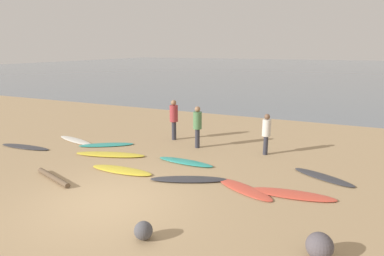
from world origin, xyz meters
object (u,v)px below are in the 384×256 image
Objects in this scene: person_0 at (197,124)px; beach_rock_far at (320,246)px; beach_rock_near at (143,231)px; surfboard_9 at (323,177)px; surfboard_5 at (185,162)px; person_2 at (174,116)px; driftwood_log at (53,177)px; surfboard_3 at (110,154)px; surfboard_0 at (25,147)px; surfboard_1 at (76,140)px; surfboard_4 at (121,170)px; surfboard_6 at (189,179)px; surfboard_8 at (292,194)px; surfboard_7 at (244,189)px; person_1 at (266,131)px; surfboard_2 at (107,145)px.

person_0 is 3.26× the size of beach_rock_far.
beach_rock_far is at bearing 13.66° from beach_rock_near.
person_0 is 7.49m from beach_rock_far.
surfboard_5 is at bearing -146.78° from surfboard_9.
person_2 reaches higher than driftwood_log.
surfboard_3 is at bearing -168.51° from surfboard_5.
surfboard_1 is at bearing 48.60° from surfboard_0.
surfboard_4 is at bearing -56.47° from surfboard_3.
surfboard_3 and surfboard_6 have the same top height.
surfboard_9 is at bearing 61.23° from surfboard_8.
surfboard_9 is at bearing 69.58° from surfboard_7.
surfboard_1 is 1.43× the size of person_1.
surfboard_4 is at bearing 162.11° from surfboard_6.
surfboard_8 is at bearing 107.55° from beach_rock_far.
surfboard_7 is 1.31m from surfboard_8.
surfboard_3 reaches higher than surfboard_2.
beach_rock_far reaches higher than driftwood_log.
person_2 reaches higher than surfboard_4.
beach_rock_near is at bearing -72.15° from surfboard_5.
person_2 reaches higher than surfboard_7.
person_1 reaches higher than beach_rock_near.
person_2 is 8.94m from beach_rock_far.
surfboard_6 is 1.19× the size of surfboard_9.
surfboard_1 is 5.66× the size of beach_rock_near.
surfboard_2 is at bearing 24.93° from surfboard_0.
surfboard_4 is 3.76m from person_0.
surfboard_8 is (5.35, 0.42, -0.00)m from surfboard_4.
surfboard_0 is at bearing 172.10° from surfboard_4.
beach_rock_far is (2.12, -2.40, 0.23)m from surfboard_7.
driftwood_log is (-5.42, -5.09, -0.85)m from person_1.
surfboard_0 is 11.30m from surfboard_9.
beach_rock_near is (2.91, -7.09, -0.84)m from person_2.
surfboard_2 is 1.12× the size of surfboard_9.
surfboard_1 is 1.02× the size of surfboard_2.
surfboard_7 is at bearing -110.68° from surfboard_9.
surfboard_3 is 1.52× the size of person_2.
beach_rock_near is (-2.60, -3.43, 0.16)m from surfboard_8.
surfboard_0 is 3.83m from surfboard_3.
beach_rock_far reaches higher than surfboard_5.
person_0 reaches higher than beach_rock_far.
beach_rock_near is at bearing -61.42° from surfboard_3.
beach_rock_near reaches higher than surfboard_0.
surfboard_7 is (4.06, 0.23, -0.01)m from surfboard_4.
surfboard_7 is (9.19, -0.32, -0.00)m from surfboard_0.
surfboard_6 is 1.49× the size of person_1.
person_0 reaches higher than driftwood_log.
beach_rock_far is (7.66, -0.74, 0.18)m from driftwood_log.
surfboard_3 is at bearing 134.62° from beach_rock_near.
person_0 is 6.64m from beach_rock_near.
surfboard_2 is 7.21m from beach_rock_near.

